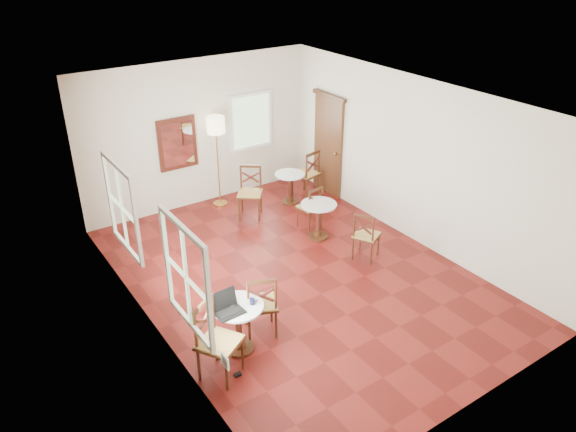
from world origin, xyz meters
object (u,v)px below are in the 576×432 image
object	(u,v)px
chair_mid_b	(366,235)
chair_near_b	(218,341)
cafe_table_near	(238,323)
mouse	(234,306)
cafe_table_back	(290,185)
chair_back_a	(306,174)
water_glass	(245,304)
cafe_table_mid	(318,217)
laptop	(227,307)
floor_lamp	(216,131)
chair_mid_a	(310,207)
chair_near_a	(261,304)
power_adapter	(238,375)
chair_back_b	(250,192)
navy_mug	(252,301)

from	to	relation	value
chair_mid_b	chair_near_b	bearing A→B (deg)	80.49
cafe_table_near	mouse	bearing A→B (deg)	176.83
cafe_table_back	chair_back_a	bearing A→B (deg)	7.82
chair_back_a	cafe_table_near	bearing A→B (deg)	30.76
cafe_table_near	water_glass	bearing A→B (deg)	-47.93
cafe_table_mid	laptop	bearing A→B (deg)	-146.93
cafe_table_near	cafe_table_back	size ratio (longest dim) A/B	1.12
cafe_table_mid	cafe_table_back	xyz separation A→B (m)	(0.40, 1.53, -0.02)
floor_lamp	water_glass	world-z (taller)	floor_lamp
mouse	chair_back_a	bearing A→B (deg)	24.97
cafe_table_mid	chair_back_a	xyz separation A→B (m)	(0.88, 1.60, 0.09)
chair_mid_a	laptop	bearing A→B (deg)	30.66
floor_lamp	chair_near_a	bearing A→B (deg)	-110.21
chair_mid_a	chair_back_a	world-z (taller)	chair_back_a
chair_near_a	power_adapter	world-z (taller)	chair_near_a
chair_mid_a	chair_back_b	world-z (taller)	chair_back_b
chair_mid_b	water_glass	bearing A→B (deg)	80.10
chair_near_a	chair_mid_b	world-z (taller)	chair_near_a
laptop	power_adapter	world-z (taller)	laptop
cafe_table_near	chair_mid_a	size ratio (longest dim) A/B	0.85
cafe_table_near	navy_mug	bearing A→B (deg)	-23.92
chair_back_b	laptop	size ratio (longest dim) A/B	2.69
chair_near_a	floor_lamp	xyz separation A→B (m)	(1.49, 4.05, 1.11)
laptop	water_glass	xyz separation A→B (m)	(0.24, -0.06, -0.02)
laptop	navy_mug	bearing A→B (deg)	-11.68
mouse	cafe_table_back	bearing A→B (deg)	28.36
cafe_table_mid	cafe_table_back	bearing A→B (deg)	75.34
cafe_table_mid	chair_mid_a	bearing A→B (deg)	74.62
cafe_table_near	chair_back_a	size ratio (longest dim) A/B	0.70
chair_near_b	chair_mid_b	distance (m)	3.65
cafe_table_near	mouse	xyz separation A→B (m)	(-0.05, 0.00, 0.30)
cafe_table_near	cafe_table_back	bearing A→B (deg)	47.12
chair_near_a	mouse	bearing A→B (deg)	38.27
cafe_table_near	water_glass	distance (m)	0.35
chair_near_a	navy_mug	bearing A→B (deg)	63.63
chair_mid_b	laptop	size ratio (longest dim) A/B	2.37
chair_mid_a	power_adapter	bearing A→B (deg)	34.24
cafe_table_back	mouse	bearing A→B (deg)	-133.39
chair_back_b	cafe_table_back	bearing A→B (deg)	40.98
chair_mid_a	mouse	distance (m)	3.76
cafe_table_back	chair_mid_a	size ratio (longest dim) A/B	0.76
cafe_table_mid	water_glass	world-z (taller)	water_glass
chair_mid_a	power_adapter	distance (m)	4.22
cafe_table_near	chair_mid_b	world-z (taller)	chair_mid_b
cafe_table_near	mouse	size ratio (longest dim) A/B	6.80
chair_back_b	floor_lamp	xyz separation A→B (m)	(-0.26, 0.81, 1.10)
chair_mid_a	chair_back_b	bearing A→B (deg)	-63.24
chair_back_a	laptop	bearing A→B (deg)	29.66
cafe_table_mid	chair_mid_a	size ratio (longest dim) A/B	0.81
navy_mug	chair_mid_a	bearing A→B (deg)	41.32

